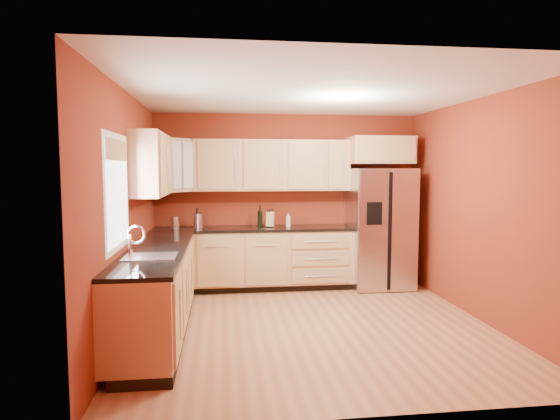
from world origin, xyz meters
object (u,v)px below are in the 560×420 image
at_px(canister_left, 199,221).
at_px(refrigerator, 380,228).
at_px(wine_bottle_a, 197,218).
at_px(knife_block, 270,219).
at_px(soap_dispenser, 288,220).

bearing_deg(canister_left, refrigerator, -1.91).
distance_m(canister_left, wine_bottle_a, 0.05).
distance_m(refrigerator, canister_left, 2.69).
xyz_separation_m(refrigerator, wine_bottle_a, (-2.71, 0.08, 0.17)).
xyz_separation_m(wine_bottle_a, knife_block, (1.07, 0.02, -0.03)).
height_order(wine_bottle_a, knife_block, wine_bottle_a).
relative_size(refrigerator, canister_left, 8.56).
bearing_deg(soap_dispenser, wine_bottle_a, -179.54).
distance_m(canister_left, knife_block, 1.04).
bearing_deg(wine_bottle_a, refrigerator, -1.69).
height_order(refrigerator, wine_bottle_a, refrigerator).
relative_size(refrigerator, soap_dispenser, 9.01).
height_order(canister_left, wine_bottle_a, wine_bottle_a).
xyz_separation_m(refrigerator, knife_block, (-1.64, 0.10, 0.14)).
distance_m(wine_bottle_a, soap_dispenser, 1.33).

